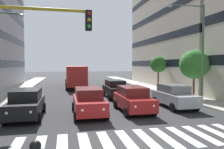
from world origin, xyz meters
name	(u,v)px	position (x,y,z in m)	size (l,w,h in m)	color
ground_plane	(137,140)	(0.00, 0.00, 0.00)	(180.00, 180.00, 0.00)	#2D2D30
crosswalk_markings	(137,139)	(0.00, 0.00, 0.00)	(10.35, 2.80, 0.01)	silver
car_0	(174,96)	(-5.06, -6.09, 0.89)	(2.02, 4.44, 1.72)	#B2B7BC
car_1	(133,99)	(-1.54, -5.32, 0.89)	(2.02, 4.44, 1.72)	maroon
car_2	(89,101)	(1.54, -4.99, 0.89)	(2.02, 4.44, 1.72)	maroon
car_3	(26,103)	(5.34, -5.14, 0.89)	(2.02, 4.44, 1.72)	black
car_row2_0	(115,89)	(-1.79, -11.61, 0.89)	(2.02, 4.44, 1.72)	black
bus_behind_traffic	(75,74)	(1.54, -22.36, 1.86)	(2.78, 10.50, 3.00)	red
street_lamp_left	(197,43)	(-7.40, -6.78, 4.97)	(3.39, 0.28, 7.89)	#4C6B56
street_tree_1	(194,65)	(-8.75, -9.22, 3.24)	(2.69, 2.69, 4.44)	#513823
street_tree_2	(158,65)	(-8.78, -17.11, 3.23)	(2.06, 2.06, 4.13)	#513823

